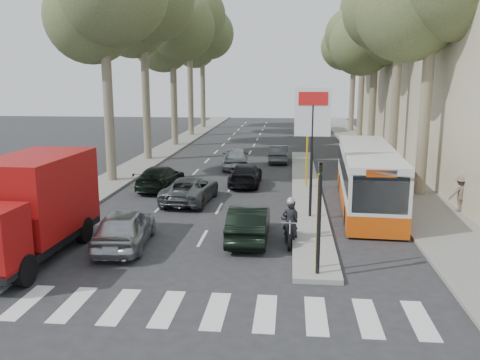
# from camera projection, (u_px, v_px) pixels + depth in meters

# --- Properties ---
(ground) EXTENTS (120.00, 120.00, 0.00)m
(ground) POSITION_uv_depth(u_px,v_px,m) (219.00, 257.00, 17.25)
(ground) COLOR #28282B
(ground) RESTS_ON ground
(sidewalk_right) EXTENTS (3.20, 70.00, 0.12)m
(sidewalk_right) POSITION_uv_depth(u_px,v_px,m) (368.00, 152.00, 40.77)
(sidewalk_right) COLOR gray
(sidewalk_right) RESTS_ON ground
(median_left) EXTENTS (2.40, 64.00, 0.12)m
(median_left) POSITION_uv_depth(u_px,v_px,m) (174.00, 145.00, 45.32)
(median_left) COLOR gray
(median_left) RESTS_ON ground
(traffic_island) EXTENTS (1.50, 26.00, 0.16)m
(traffic_island) POSITION_uv_depth(u_px,v_px,m) (306.00, 188.00, 27.64)
(traffic_island) COLOR gray
(traffic_island) RESTS_ON ground
(building_far) EXTENTS (11.00, 20.00, 16.00)m
(building_far) POSITION_uv_depth(u_px,v_px,m) (434.00, 55.00, 47.29)
(building_far) COLOR #B7A88E
(building_far) RESTS_ON ground
(billboard) EXTENTS (1.50, 12.10, 5.60)m
(billboard) POSITION_uv_depth(u_px,v_px,m) (312.00, 134.00, 21.07)
(billboard) COLOR yellow
(billboard) RESTS_ON ground
(traffic_light_island) EXTENTS (0.16, 0.41, 3.60)m
(traffic_light_island) POSITION_uv_depth(u_px,v_px,m) (320.00, 199.00, 14.98)
(traffic_light_island) COLOR black
(traffic_light_island) RESTS_ON ground
(tree_l_b) EXTENTS (7.40, 7.20, 14.88)m
(tree_l_b) POSITION_uv_depth(u_px,v_px,m) (145.00, 3.00, 35.43)
(tree_l_b) COLOR #6B604C
(tree_l_b) RESTS_ON ground
(tree_l_c) EXTENTS (7.40, 7.20, 13.71)m
(tree_l_c) POSITION_uv_depth(u_px,v_px,m) (174.00, 29.00, 43.42)
(tree_l_c) COLOR #6B604C
(tree_l_c) RESTS_ON ground
(tree_l_d) EXTENTS (7.40, 7.20, 15.66)m
(tree_l_d) POSITION_uv_depth(u_px,v_px,m) (191.00, 19.00, 50.88)
(tree_l_d) COLOR #6B604C
(tree_l_d) RESTS_ON ground
(tree_l_e) EXTENTS (7.40, 7.20, 14.49)m
(tree_l_e) POSITION_uv_depth(u_px,v_px,m) (203.00, 36.00, 58.90)
(tree_l_e) COLOR #6B604C
(tree_l_e) RESTS_ON ground
(tree_r_c) EXTENTS (7.40, 7.20, 13.32)m
(tree_r_c) POSITION_uv_depth(u_px,v_px,m) (378.00, 29.00, 39.90)
(tree_r_c) COLOR #6B604C
(tree_r_c) RESTS_ON ground
(tree_r_d) EXTENTS (7.40, 7.20, 14.88)m
(tree_r_d) POSITION_uv_depth(u_px,v_px,m) (366.00, 22.00, 47.41)
(tree_r_d) COLOR #6B604C
(tree_r_d) RESTS_ON ground
(tree_r_e) EXTENTS (7.40, 7.20, 14.10)m
(tree_r_e) POSITION_uv_depth(u_px,v_px,m) (356.00, 36.00, 55.34)
(tree_r_e) COLOR #6B604C
(tree_r_e) RESTS_ON ground
(silver_hatchback) EXTENTS (2.07, 4.34, 1.43)m
(silver_hatchback) POSITION_uv_depth(u_px,v_px,m) (125.00, 228.00, 18.17)
(silver_hatchback) COLOR #AAABB2
(silver_hatchback) RESTS_ON ground
(dark_hatchback) EXTENTS (1.45, 4.09, 1.34)m
(dark_hatchback) POSITION_uv_depth(u_px,v_px,m) (249.00, 223.00, 18.97)
(dark_hatchback) COLOR black
(dark_hatchback) RESTS_ON ground
(queue_car_a) EXTENTS (2.41, 4.65, 1.25)m
(queue_car_a) POSITION_uv_depth(u_px,v_px,m) (190.00, 189.00, 24.79)
(queue_car_a) COLOR #55595D
(queue_car_a) RESTS_ON ground
(queue_car_b) EXTENTS (1.73, 4.23, 1.22)m
(queue_car_b) POSITION_uv_depth(u_px,v_px,m) (245.00, 174.00, 28.66)
(queue_car_b) COLOR black
(queue_car_b) RESTS_ON ground
(queue_car_c) EXTENTS (2.14, 4.41, 1.45)m
(queue_car_c) POSITION_uv_depth(u_px,v_px,m) (235.00, 158.00, 33.84)
(queue_car_c) COLOR #9DA1A5
(queue_car_c) RESTS_ON ground
(queue_car_d) EXTENTS (1.33, 3.76, 1.24)m
(queue_car_d) POSITION_uv_depth(u_px,v_px,m) (279.00, 154.00, 36.34)
(queue_car_d) COLOR #43454A
(queue_car_d) RESTS_ON ground
(queue_car_e) EXTENTS (2.04, 4.49, 1.27)m
(queue_car_e) POSITION_uv_depth(u_px,v_px,m) (160.00, 178.00, 27.66)
(queue_car_e) COLOR black
(queue_car_e) RESTS_ON ground
(red_truck) EXTENTS (2.62, 6.44, 3.40)m
(red_truck) POSITION_uv_depth(u_px,v_px,m) (29.00, 206.00, 16.95)
(red_truck) COLOR black
(red_truck) RESTS_ON ground
(city_bus) EXTENTS (2.90, 10.72, 2.79)m
(city_bus) POSITION_uv_depth(u_px,v_px,m) (367.00, 176.00, 23.76)
(city_bus) COLOR #D0490B
(city_bus) RESTS_ON ground
(motorcycle) EXTENTS (0.73, 2.03, 1.73)m
(motorcycle) POSITION_uv_depth(u_px,v_px,m) (290.00, 222.00, 18.69)
(motorcycle) COLOR black
(motorcycle) RESTS_ON ground
(pedestrian_near) EXTENTS (1.13, 1.04, 1.77)m
(pedestrian_near) POSITION_uv_depth(u_px,v_px,m) (402.00, 196.00, 21.84)
(pedestrian_near) COLOR #43354F
(pedestrian_near) RESTS_ON sidewalk_right
(pedestrian_far) EXTENTS (1.12, 0.67, 1.62)m
(pedestrian_far) POSITION_uv_depth(u_px,v_px,m) (461.00, 194.00, 22.56)
(pedestrian_far) COLOR #706154
(pedestrian_far) RESTS_ON sidewalk_right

